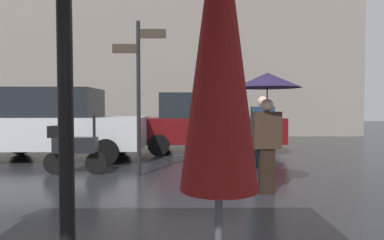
% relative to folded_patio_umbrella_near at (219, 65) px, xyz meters
% --- Properties ---
extents(folded_patio_umbrella_near, '(0.51, 0.51, 2.41)m').
position_rel_folded_patio_umbrella_near_xyz_m(folded_patio_umbrella_near, '(0.00, 0.00, 0.00)').
color(folded_patio_umbrella_near, black).
rests_on(folded_patio_umbrella_near, ground).
extents(pedestrian_with_umbrella, '(1.07, 1.07, 1.95)m').
position_rel_folded_patio_umbrella_near_xyz_m(pedestrian_with_umbrella, '(1.13, 3.82, 0.01)').
color(pedestrian_with_umbrella, black).
rests_on(pedestrian_with_umbrella, ground).
extents(pedestrian_with_bag, '(0.50, 0.24, 1.63)m').
position_rel_folded_patio_umbrella_near_xyz_m(pedestrian_with_bag, '(1.42, 5.35, -0.67)').
color(pedestrian_with_bag, black).
rests_on(pedestrian_with_bag, ground).
extents(parked_scooter, '(1.33, 0.32, 1.23)m').
position_rel_folded_patio_umbrella_near_xyz_m(parked_scooter, '(-2.53, 5.41, -1.04)').
color(parked_scooter, black).
rests_on(parked_scooter, ground).
extents(parked_car_left, '(4.56, 2.01, 1.89)m').
position_rel_folded_patio_umbrella_near_xyz_m(parked_car_left, '(-3.67, 7.38, -0.63)').
color(parked_car_left, silver).
rests_on(parked_car_left, ground).
extents(parked_car_right, '(4.52, 1.95, 1.82)m').
position_rel_folded_patio_umbrella_near_xyz_m(parked_car_right, '(0.41, 8.85, -0.67)').
color(parked_car_right, '#590C0F').
rests_on(parked_car_right, ground).
extents(street_signpost, '(1.08, 0.08, 3.13)m').
position_rel_folded_patio_umbrella_near_xyz_m(street_signpost, '(-1.14, 5.24, 0.30)').
color(street_signpost, black).
rests_on(street_signpost, ground).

